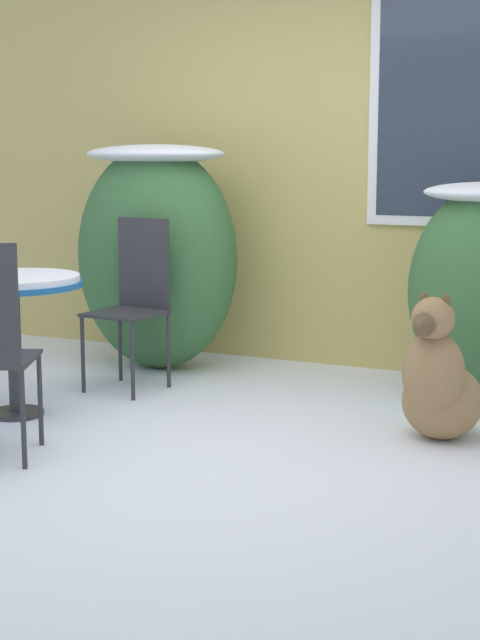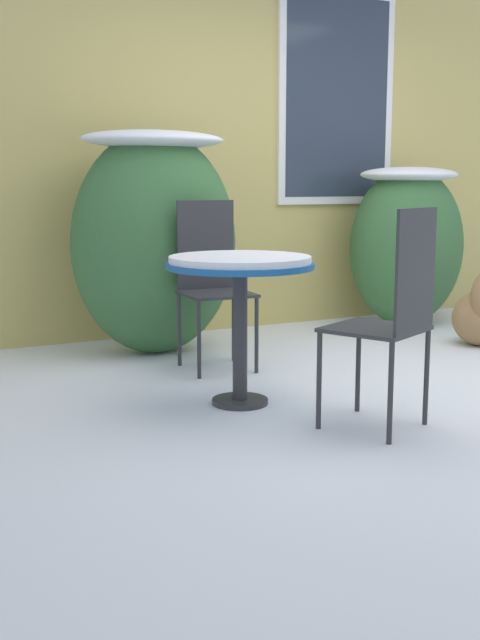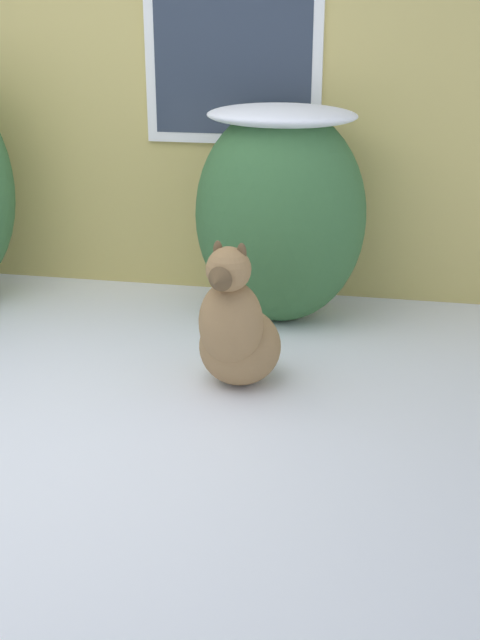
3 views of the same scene
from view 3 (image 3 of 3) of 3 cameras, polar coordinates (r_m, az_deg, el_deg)
house_wall at (r=5.23m, az=-8.16°, el=20.27°), size 8.00×0.10×3.30m
shrub_middle at (r=4.59m, az=2.86°, el=7.80°), size 0.98×0.72×1.25m
dog at (r=3.82m, az=-0.28°, el=-0.85°), size 0.46×0.61×0.75m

